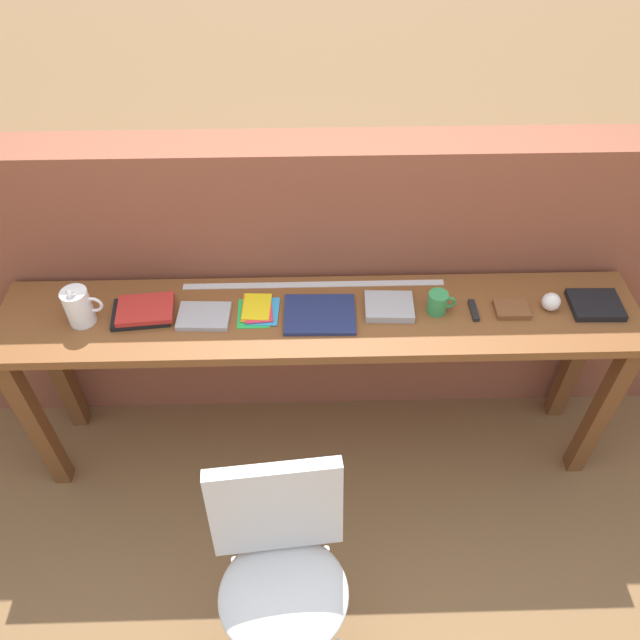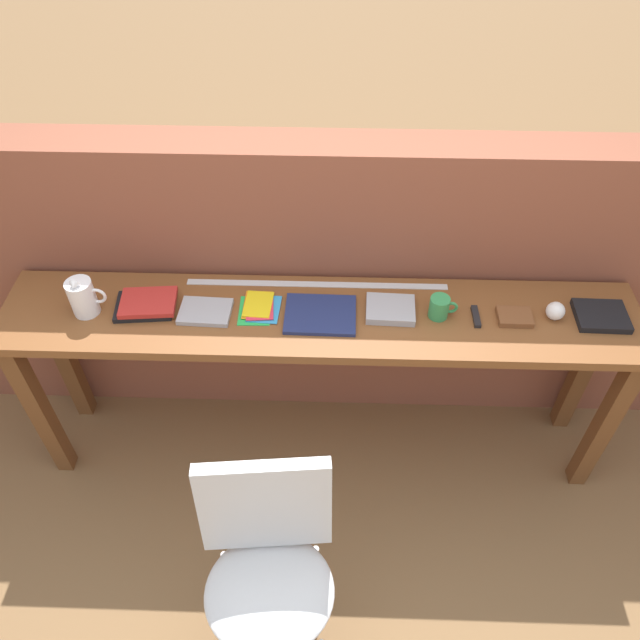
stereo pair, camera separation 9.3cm
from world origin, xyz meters
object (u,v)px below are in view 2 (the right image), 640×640
book_stack_leftmost (146,304)px  magazine_cycling (205,312)px  chair_white_moulded (268,562)px  pamphlet_pile_colourful (259,307)px  pitcher_white (83,297)px  leather_journal_brown (515,317)px  multitool_folded (476,316)px  sports_ball_small (555,311)px  book_repair_rightmost (601,316)px  mug (440,307)px  book_open_centre (321,315)px

book_stack_leftmost → magazine_cycling: bearing=-5.7°
chair_white_moulded → pamphlet_pile_colourful: bearing=96.0°
pitcher_white → chair_white_moulded: bearing=-47.3°
chair_white_moulded → magazine_cycling: magazine_cycling is taller
pamphlet_pile_colourful → leather_journal_brown: bearing=-1.6°
chair_white_moulded → multitool_folded: multitool_folded is taller
pitcher_white → sports_ball_small: 1.80m
book_repair_rightmost → leather_journal_brown: bearing=-176.4°
magazine_cycling → leather_journal_brown: (1.19, 0.01, 0.00)m
chair_white_moulded → multitool_folded: bearing=47.8°
pamphlet_pile_colourful → book_repair_rightmost: book_repair_rightmost is taller
pamphlet_pile_colourful → book_repair_rightmost: (1.32, -0.01, 0.01)m
pitcher_white → book_stack_leftmost: bearing=6.9°
leather_journal_brown → book_stack_leftmost: bearing=179.9°
mug → book_repair_rightmost: (0.62, 0.00, -0.03)m
chair_white_moulded → sports_ball_small: sports_ball_small is taller
mug → pamphlet_pile_colourful: bearing=178.6°
book_open_centre → book_repair_rightmost: bearing=2.1°
book_open_centre → leather_journal_brown: leather_journal_brown is taller
multitool_folded → book_repair_rightmost: (0.48, 0.01, 0.01)m
chair_white_moulded → mug: size_ratio=8.10×
sports_ball_small → pitcher_white: bearing=-179.3°
pamphlet_pile_colourful → book_open_centre: size_ratio=0.68×
pamphlet_pile_colourful → multitool_folded: bearing=-1.8°
magazine_cycling → mug: 0.90m
mug → sports_ball_small: size_ratio=1.54×
magazine_cycling → book_repair_rightmost: book_repair_rightmost is taller
mug → chair_white_moulded: bearing=-126.0°
magazine_cycling → pamphlet_pile_colourful: 0.21m
mug → sports_ball_small: mug is taller
magazine_cycling → multitool_folded: (1.04, 0.01, -0.00)m
leather_journal_brown → sports_ball_small: sports_ball_small is taller
sports_ball_small → book_stack_leftmost: bearing=179.8°
book_stack_leftmost → multitool_folded: (1.27, -0.02, -0.01)m
mug → book_stack_leftmost: bearing=179.6°
chair_white_moulded → book_repair_rightmost: 1.53m
pitcher_white → leather_journal_brown: bearing=0.4°
mug → multitool_folded: size_ratio=1.00×
leather_journal_brown → mug: bearing=178.7°
pitcher_white → mug: (1.36, 0.02, -0.03)m
pamphlet_pile_colourful → leather_journal_brown: 0.99m
leather_journal_brown → book_repair_rightmost: 0.33m
leather_journal_brown → book_repair_rightmost: book_repair_rightmost is taller
pitcher_white → book_open_centre: pitcher_white is taller
mug → book_open_centre: bearing=-177.9°
sports_ball_small → leather_journal_brown: bearing=-175.3°
book_stack_leftmost → sports_ball_small: 1.57m
chair_white_moulded → multitool_folded: size_ratio=8.10×
mug → pitcher_white: bearing=-179.2°
chair_white_moulded → mug: bearing=54.0°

